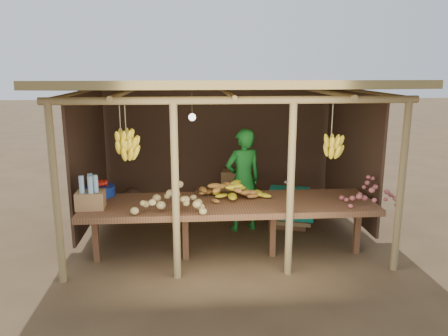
{
  "coord_description": "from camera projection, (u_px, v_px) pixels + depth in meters",
  "views": [
    {
      "loc": [
        -0.51,
        -6.55,
        2.57
      ],
      "look_at": [
        0.0,
        0.0,
        1.05
      ],
      "focal_mm": 35.0,
      "sensor_mm": 36.0,
      "label": 1
    }
  ],
  "objects": [
    {
      "name": "potato_heap",
      "position": [
        168.0,
        196.0,
        5.52
      ],
      "size": [
        0.97,
        0.59,
        0.36
      ],
      "primitive_type": null,
      "rotation": [
        0.0,
        0.0,
        -0.02
      ],
      "color": "tan",
      "rests_on": "counter"
    },
    {
      "name": "counter",
      "position": [
        229.0,
        206.0,
        5.9
      ],
      "size": [
        3.9,
        1.05,
        0.8
      ],
      "color": "brown",
      "rests_on": "ground"
    },
    {
      "name": "sweet_potato_heap",
      "position": [
        228.0,
        187.0,
        5.94
      ],
      "size": [
        0.96,
        0.72,
        0.35
      ],
      "primitive_type": null,
      "rotation": [
        0.0,
        0.0,
        -0.27
      ],
      "color": "#9D6428",
      "rests_on": "counter"
    },
    {
      "name": "tomato_basin",
      "position": [
        100.0,
        190.0,
        6.14
      ],
      "size": [
        0.41,
        0.41,
        0.21
      ],
      "rotation": [
        0.0,
        0.0,
        -0.02
      ],
      "color": "navy",
      "rests_on": "counter"
    },
    {
      "name": "vendor",
      "position": [
        243.0,
        180.0,
        6.92
      ],
      "size": [
        0.69,
        0.56,
        1.65
      ],
      "primitive_type": "imported",
      "rotation": [
        0.0,
        0.0,
        3.45
      ],
      "color": "#197123",
      "rests_on": "ground"
    },
    {
      "name": "tarp_crate",
      "position": [
        289.0,
        207.0,
        7.21
      ],
      "size": [
        0.79,
        0.73,
        0.78
      ],
      "color": "brown",
      "rests_on": "ground"
    },
    {
      "name": "carton_stack",
      "position": [
        225.0,
        192.0,
        8.09
      ],
      "size": [
        0.97,
        0.42,
        0.7
      ],
      "color": "#9D7146",
      "rests_on": "ground"
    },
    {
      "name": "onion_heap",
      "position": [
        373.0,
        190.0,
        5.78
      ],
      "size": [
        0.84,
        0.63,
        0.35
      ],
      "primitive_type": null,
      "rotation": [
        0.0,
        0.0,
        -0.27
      ],
      "color": "#B35857",
      "rests_on": "counter"
    },
    {
      "name": "banana_pile",
      "position": [
        241.0,
        185.0,
        6.06
      ],
      "size": [
        0.76,
        0.57,
        0.35
      ],
      "primitive_type": null,
      "rotation": [
        0.0,
        0.0,
        -0.26
      ],
      "color": "yellow",
      "rests_on": "counter"
    },
    {
      "name": "burlap_sacks",
      "position": [
        121.0,
        202.0,
        7.62
      ],
      "size": [
        0.87,
        0.45,
        0.61
      ],
      "color": "#473021",
      "rests_on": "ground"
    },
    {
      "name": "ground",
      "position": [
        224.0,
        232.0,
        6.98
      ],
      "size": [
        60.0,
        60.0,
        0.0
      ],
      "primitive_type": "plane",
      "color": "brown",
      "rests_on": "ground"
    },
    {
      "name": "bottle_box",
      "position": [
        90.0,
        196.0,
        5.57
      ],
      "size": [
        0.37,
        0.3,
        0.45
      ],
      "color": "#9D7146",
      "rests_on": "counter"
    },
    {
      "name": "stall_structure",
      "position": [
        224.0,
        113.0,
        6.45
      ],
      "size": [
        4.7,
        3.5,
        2.43
      ],
      "color": "#987E4E",
      "rests_on": "ground"
    }
  ]
}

